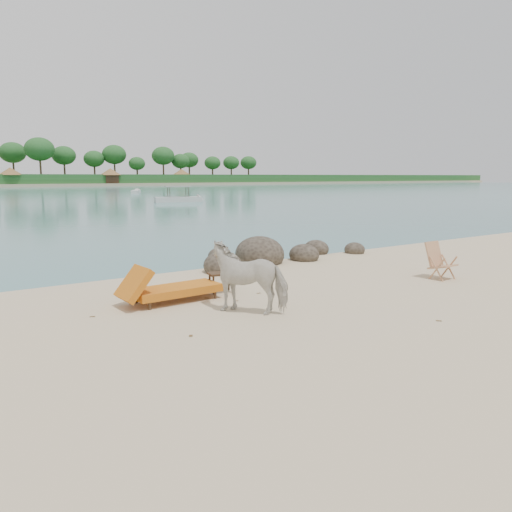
{
  "coord_description": "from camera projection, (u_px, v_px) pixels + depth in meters",
  "views": [
    {
      "loc": [
        -6.02,
        -6.16,
        2.59
      ],
      "look_at": [
        -0.4,
        2.0,
        1.0
      ],
      "focal_mm": 35.0,
      "sensor_mm": 36.0,
      "label": 1
    }
  ],
  "objects": [
    {
      "name": "boat_mid",
      "position": [
        178.0,
        189.0,
        51.34
      ],
      "size": [
        5.53,
        2.37,
        2.64
      ],
      "primitive_type": null,
      "rotation": [
        0.0,
        0.0,
        -0.22
      ],
      "color": "beige",
      "rests_on": "water"
    },
    {
      "name": "lounge_chair",
      "position": [
        176.0,
        286.0,
        10.3
      ],
      "size": [
        2.32,
        0.89,
        0.69
      ],
      "primitive_type": null,
      "rotation": [
        0.0,
        0.0,
        0.04
      ],
      "color": "#C46A17",
      "rests_on": "ground"
    },
    {
      "name": "deck_chair",
      "position": [
        443.0,
        262.0,
        12.48
      ],
      "size": [
        0.62,
        0.68,
        0.93
      ],
      "primitive_type": null,
      "rotation": [
        0.0,
        0.0,
        0.04
      ],
      "color": "tan",
      "rests_on": "ground"
    },
    {
      "name": "cow",
      "position": [
        249.0,
        278.0,
        9.55
      ],
      "size": [
        1.58,
        1.66,
        1.33
      ],
      "primitive_type": "imported",
      "rotation": [
        0.0,
        0.0,
        3.86
      ],
      "color": "silver",
      "rests_on": "ground"
    },
    {
      "name": "dead_leaves",
      "position": [
        298.0,
        304.0,
        10.15
      ],
      "size": [
        8.02,
        5.86,
        0.0
      ],
      "color": "brown",
      "rests_on": "ground"
    },
    {
      "name": "side_table",
      "position": [
        221.0,
        284.0,
        11.06
      ],
      "size": [
        0.62,
        0.46,
        0.45
      ],
      "primitive_type": null,
      "rotation": [
        0.0,
        0.0,
        -0.2
      ],
      "color": "#2E2212",
      "rests_on": "ground"
    },
    {
      "name": "boulders",
      "position": [
        267.0,
        256.0,
        15.07
      ],
      "size": [
        6.24,
        2.81,
        1.08
      ],
      "rotation": [
        0.0,
        0.0,
        -0.08
      ],
      "color": "#2D261E",
      "rests_on": "ground"
    },
    {
      "name": "boat_far",
      "position": [
        136.0,
        191.0,
        78.38
      ],
      "size": [
        3.26,
        4.84,
        0.57
      ],
      "primitive_type": null,
      "rotation": [
        0.0,
        0.0,
        1.08
      ],
      "color": "silver",
      "rests_on": "water"
    }
  ]
}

